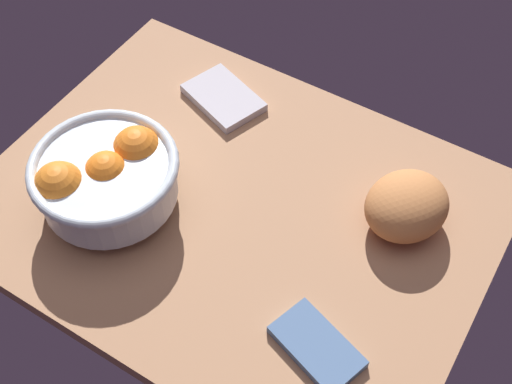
% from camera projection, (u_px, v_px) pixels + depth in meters
% --- Properties ---
extents(ground_plane, '(0.76, 0.58, 0.03)m').
position_uv_depth(ground_plane, '(236.00, 211.00, 1.04)').
color(ground_plane, '#AB7B57').
extents(fruit_bowl, '(0.22, 0.22, 0.11)m').
position_uv_depth(fruit_bowl, '(105.00, 176.00, 0.98)').
color(fruit_bowl, silver).
rests_on(fruit_bowl, ground).
extents(bread_loaf, '(0.15, 0.16, 0.08)m').
position_uv_depth(bread_loaf, '(407.00, 206.00, 0.97)').
color(bread_loaf, '#C37B44').
rests_on(bread_loaf, ground).
extents(napkin_folded, '(0.15, 0.13, 0.02)m').
position_uv_depth(napkin_folded, '(223.00, 98.00, 1.16)').
color(napkin_folded, '#BDB9C3').
rests_on(napkin_folded, ground).
extents(napkin_spare, '(0.14, 0.10, 0.01)m').
position_uv_depth(napkin_spare, '(317.00, 347.00, 0.88)').
color(napkin_spare, '#506E98').
rests_on(napkin_spare, ground).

